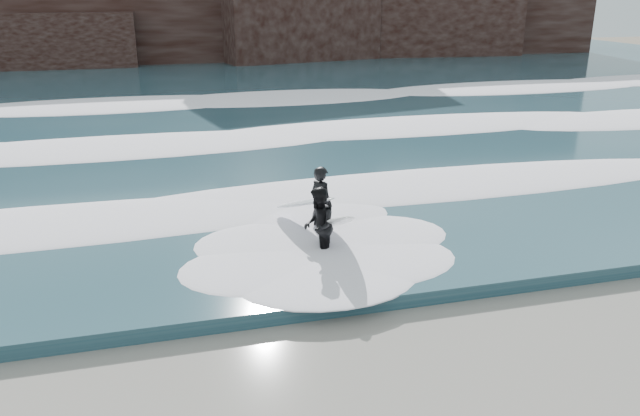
{
  "coord_description": "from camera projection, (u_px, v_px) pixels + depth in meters",
  "views": [
    {
      "loc": [
        -2.12,
        -6.37,
        5.53
      ],
      "look_at": [
        1.19,
        6.05,
        1.0
      ],
      "focal_mm": 35.0,
      "sensor_mm": 36.0,
      "label": 1
    }
  ],
  "objects": [
    {
      "name": "surfer_left",
      "position": [
        317.0,
        203.0,
        14.27
      ],
      "size": [
        1.43,
        2.3,
        1.76
      ],
      "color": "black",
      "rests_on": "ground"
    },
    {
      "name": "foam_mid",
      "position": [
        218.0,
        138.0,
        22.6
      ],
      "size": [
        60.0,
        4.0,
        0.24
      ],
      "primitive_type": "ellipsoid",
      "color": "white",
      "rests_on": "sea"
    },
    {
      "name": "foam_far",
      "position": [
        198.0,
        98.0,
        30.79
      ],
      "size": [
        60.0,
        4.8,
        0.3
      ],
      "primitive_type": "ellipsoid",
      "color": "white",
      "rests_on": "sea"
    },
    {
      "name": "surfer_right",
      "position": [
        321.0,
        225.0,
        13.07
      ],
      "size": [
        1.22,
        2.08,
        1.66
      ],
      "color": "black",
      "rests_on": "ground"
    },
    {
      "name": "sea",
      "position": [
        193.0,
        92.0,
        34.54
      ],
      "size": [
        90.0,
        52.0,
        0.3
      ],
      "primitive_type": "cube",
      "color": "#234451",
      "rests_on": "ground"
    },
    {
      "name": "foam_near",
      "position": [
        247.0,
        197.0,
        16.22
      ],
      "size": [
        60.0,
        3.2,
        0.2
      ],
      "primitive_type": "ellipsoid",
      "color": "white",
      "rests_on": "sea"
    }
  ]
}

